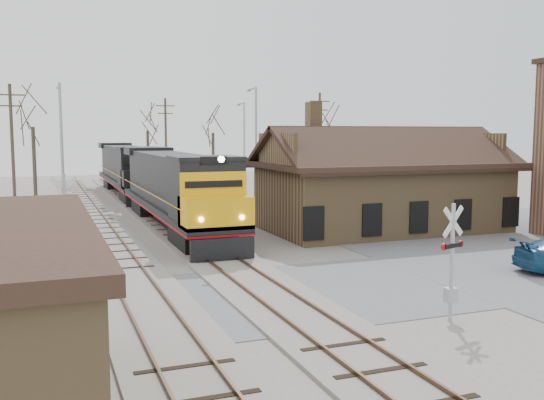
{
  "coord_description": "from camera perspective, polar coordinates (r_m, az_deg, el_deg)",
  "views": [
    {
      "loc": [
        -7.7,
        -20.58,
        6.01
      ],
      "look_at": [
        3.56,
        9.0,
        2.5
      ],
      "focal_mm": 40.0,
      "sensor_mm": 36.0,
      "label": 1
    }
  ],
  "objects": [
    {
      "name": "tree_e",
      "position": [
        67.87,
        5.26,
        6.87
      ],
      "size": [
        3.84,
        3.84,
        9.41
      ],
      "color": "#382D23",
      "rests_on": "ground"
    },
    {
      "name": "streetlight_a",
      "position": [
        37.66,
        -19.17,
        4.43
      ],
      "size": [
        0.25,
        2.04,
        8.92
      ],
      "color": "#A5A8AD",
      "rests_on": "ground"
    },
    {
      "name": "crossbuck_near",
      "position": [
        20.17,
        16.56,
        -5.98
      ],
      "size": [
        1.06,
        0.39,
        3.8
      ],
      "rotation": [
        0.0,
        0.0,
        0.29
      ],
      "color": "#A5A8AD",
      "rests_on": "ground"
    },
    {
      "name": "utility_pole_a",
      "position": [
        48.72,
        -23.24,
        4.64
      ],
      "size": [
        2.0,
        0.24,
        9.59
      ],
      "color": "#382D23",
      "rests_on": "ground"
    },
    {
      "name": "crossbuck_far",
      "position": [
        26.19,
        -18.87,
        -2.74
      ],
      "size": [
        1.24,
        0.36,
        4.38
      ],
      "rotation": [
        0.0,
        0.0,
        3.36
      ],
      "color": "#A5A8AD",
      "rests_on": "ground"
    },
    {
      "name": "track_main",
      "position": [
        36.89,
        -8.53,
        -3.02
      ],
      "size": [
        3.4,
        90.0,
        0.24
      ],
      "color": "gray",
      "rests_on": "ground"
    },
    {
      "name": "ground",
      "position": [
        22.78,
        -0.32,
        -8.97
      ],
      "size": [
        140.0,
        140.0,
        0.0
      ],
      "primitive_type": "plane",
      "color": "gray",
      "rests_on": "ground"
    },
    {
      "name": "locomotive_lead",
      "position": [
        37.99,
        -9.06,
        1.07
      ],
      "size": [
        3.3,
        22.11,
        4.91
      ],
      "color": "black",
      "rests_on": "ground"
    },
    {
      "name": "depot",
      "position": [
        38.24,
        10.26,
        0.82
      ],
      "size": [
        15.2,
        9.31,
        7.9
      ],
      "color": "olive",
      "rests_on": "ground"
    },
    {
      "name": "streetlight_c",
      "position": [
        56.97,
        -2.67,
        5.27
      ],
      "size": [
        0.25,
        2.04,
        8.86
      ],
      "color": "#A5A8AD",
      "rests_on": "ground"
    },
    {
      "name": "tree_d",
      "position": [
        66.58,
        -5.59,
        7.16
      ],
      "size": [
        4.03,
        4.03,
        9.86
      ],
      "color": "#382D23",
      "rests_on": "ground"
    },
    {
      "name": "road",
      "position": [
        22.78,
        -0.32,
        -8.93
      ],
      "size": [
        60.0,
        9.0,
        0.03
      ],
      "primitive_type": "cube",
      "color": "slate",
      "rests_on": "ground"
    },
    {
      "name": "tree_c",
      "position": [
        70.73,
        -11.65,
        7.25
      ],
      "size": [
        4.19,
        4.19,
        10.27
      ],
      "color": "#382D23",
      "rests_on": "ground"
    },
    {
      "name": "utility_pole_c",
      "position": [
        57.22,
        4.49,
        5.39
      ],
      "size": [
        2.0,
        0.24,
        9.75
      ],
      "color": "#382D23",
      "rests_on": "ground"
    },
    {
      "name": "tree_b",
      "position": [
        56.24,
        -21.63,
        7.51
      ],
      "size": [
        4.36,
        4.36,
        10.69
      ],
      "color": "#382D23",
      "rests_on": "ground"
    },
    {
      "name": "utility_pole_b",
      "position": [
        65.49,
        -9.95,
        5.4
      ],
      "size": [
        2.0,
        0.24,
        9.67
      ],
      "color": "#382D23",
      "rests_on": "ground"
    },
    {
      "name": "locomotive_trailing",
      "position": [
        60.02,
        -13.45,
        2.88
      ],
      "size": [
        3.3,
        22.11,
        4.65
      ],
      "color": "black",
      "rests_on": "ground"
    },
    {
      "name": "streetlight_b",
      "position": [
        46.53,
        -1.56,
        5.44
      ],
      "size": [
        0.25,
        2.04,
        9.5
      ],
      "color": "#A5A8AD",
      "rests_on": "ground"
    },
    {
      "name": "track_siding",
      "position": [
        36.21,
        -15.51,
        -3.35
      ],
      "size": [
        3.4,
        90.0,
        0.24
      ],
      "color": "gray",
      "rests_on": "ground"
    }
  ]
}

